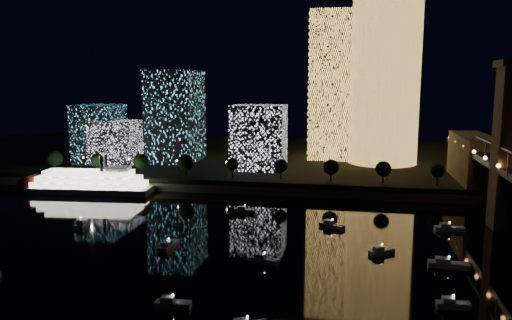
# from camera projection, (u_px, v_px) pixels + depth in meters

# --- Properties ---
(ground) EXTENTS (520.00, 520.00, 0.00)m
(ground) POSITION_uv_depth(u_px,v_px,m) (270.00, 275.00, 114.36)
(ground) COLOR black
(ground) RESTS_ON ground
(far_bank) EXTENTS (420.00, 160.00, 5.00)m
(far_bank) POSITION_uv_depth(u_px,v_px,m) (318.00, 159.00, 269.20)
(far_bank) COLOR black
(far_bank) RESTS_ON ground
(seawall) EXTENTS (420.00, 6.00, 3.00)m
(seawall) POSITION_uv_depth(u_px,v_px,m) (304.00, 192.00, 193.68)
(seawall) COLOR #6B5E4C
(seawall) RESTS_ON ground
(tower_cylindrical) EXTENTS (34.00, 34.00, 88.57)m
(tower_cylindrical) POSITION_uv_depth(u_px,v_px,m) (386.00, 70.00, 234.41)
(tower_cylindrical) COLOR #FFB851
(tower_cylindrical) RESTS_ON far_bank
(tower_rectangular) EXTENTS (23.07, 23.07, 73.40)m
(tower_rectangular) POSITION_uv_depth(u_px,v_px,m) (333.00, 86.00, 251.64)
(tower_rectangular) COLOR #FFB851
(tower_rectangular) RESTS_ON far_bank
(midrise_blocks) EXTENTS (102.24, 39.47, 44.22)m
(midrise_blocks) POSITION_uv_depth(u_px,v_px,m) (169.00, 127.00, 239.45)
(midrise_blocks) COLOR silver
(midrise_blocks) RESTS_ON far_bank
(riverboat) EXTENTS (53.22, 15.68, 15.80)m
(riverboat) POSITION_uv_depth(u_px,v_px,m) (84.00, 183.00, 197.93)
(riverboat) COLOR silver
(riverboat) RESTS_ON ground
(motorboats) EXTENTS (117.90, 82.95, 2.78)m
(motorboats) POSITION_uv_depth(u_px,v_px,m) (277.00, 252.00, 127.45)
(motorboats) COLOR silver
(motorboats) RESTS_ON ground
(esplanade_trees) EXTENTS (166.04, 6.87, 8.93)m
(esplanade_trees) POSITION_uv_depth(u_px,v_px,m) (219.00, 164.00, 204.79)
(esplanade_trees) COLOR black
(esplanade_trees) RESTS_ON far_bank
(street_lamps) EXTENTS (132.70, 0.70, 5.65)m
(street_lamps) POSITION_uv_depth(u_px,v_px,m) (227.00, 165.00, 210.50)
(street_lamps) COLOR black
(street_lamps) RESTS_ON far_bank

